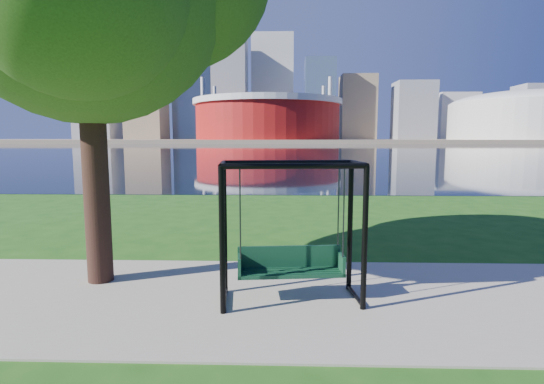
{
  "coord_description": "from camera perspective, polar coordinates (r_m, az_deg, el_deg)",
  "views": [
    {
      "loc": [
        -0.05,
        -7.01,
        2.56
      ],
      "look_at": [
        -0.26,
        0.0,
        1.67
      ],
      "focal_mm": 28.0,
      "sensor_mm": 36.0,
      "label": 1
    }
  ],
  "objects": [
    {
      "name": "path",
      "position": [
        6.99,
        2.1,
        -14.12
      ],
      "size": [
        120.0,
        4.0,
        0.03
      ],
      "primitive_type": "cube",
      "color": "#9E937F",
      "rests_on": "ground"
    },
    {
      "name": "stadium",
      "position": [
        242.5,
        -0.59,
        9.95
      ],
      "size": [
        83.0,
        83.0,
        32.0
      ],
      "color": "maroon",
      "rests_on": "far_bank"
    },
    {
      "name": "far_bank",
      "position": [
        313.02,
        1.79,
        6.91
      ],
      "size": [
        900.0,
        228.0,
        2.0
      ],
      "primitive_type": "cube",
      "color": "#937F60",
      "rests_on": "ground"
    },
    {
      "name": "arena",
      "position": [
        277.46,
        31.31,
        8.91
      ],
      "size": [
        84.0,
        84.0,
        26.56
      ],
      "color": "beige",
      "rests_on": "far_bank"
    },
    {
      "name": "river",
      "position": [
        109.04,
        1.8,
        5.85
      ],
      "size": [
        900.0,
        180.0,
        0.02
      ],
      "primitive_type": "cube",
      "color": "black",
      "rests_on": "ground"
    },
    {
      "name": "skyline",
      "position": [
        328.13,
        1.05,
        13.03
      ],
      "size": [
        392.0,
        66.0,
        96.5
      ],
      "color": "gray",
      "rests_on": "far_bank"
    },
    {
      "name": "swing",
      "position": [
        6.61,
        2.53,
        -5.81
      ],
      "size": [
        2.25,
        1.15,
        2.21
      ],
      "rotation": [
        0.0,
        0.0,
        0.1
      ],
      "color": "black",
      "rests_on": "ground"
    },
    {
      "name": "ground",
      "position": [
        7.46,
        2.07,
        -12.83
      ],
      "size": [
        900.0,
        900.0,
        0.0
      ],
      "primitive_type": "plane",
      "color": "#1E5114",
      "rests_on": "ground"
    }
  ]
}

